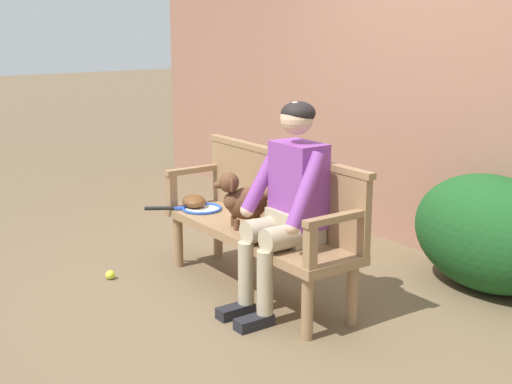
# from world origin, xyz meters

# --- Properties ---
(ground_plane) EXTENTS (40.00, 40.00, 0.00)m
(ground_plane) POSITION_xyz_m (0.00, 0.00, 0.00)
(ground_plane) COLOR brown
(brick_garden_fence) EXTENTS (8.00, 0.30, 2.27)m
(brick_garden_fence) POSITION_xyz_m (0.00, 1.72, 1.14)
(brick_garden_fence) COLOR #936651
(brick_garden_fence) RESTS_ON ground
(hedge_bush_far_right) EXTENTS (1.15, 0.73, 0.79)m
(hedge_bush_far_right) POSITION_xyz_m (0.86, 1.31, 0.40)
(hedge_bush_far_right) COLOR #194C1E
(hedge_bush_far_right) RESTS_ON ground
(garden_bench) EXTENTS (1.66, 0.47, 0.45)m
(garden_bench) POSITION_xyz_m (0.00, 0.00, 0.39)
(garden_bench) COLOR #93704C
(garden_bench) RESTS_ON ground
(bench_backrest) EXTENTS (1.70, 0.06, 0.50)m
(bench_backrest) POSITION_xyz_m (0.00, 0.20, 0.70)
(bench_backrest) COLOR #93704C
(bench_backrest) RESTS_ON garden_bench
(bench_armrest_left_end) EXTENTS (0.06, 0.47, 0.28)m
(bench_armrest_left_end) POSITION_xyz_m (-0.79, -0.08, 0.65)
(bench_armrest_left_end) COLOR #93704C
(bench_armrest_left_end) RESTS_ON garden_bench
(bench_armrest_right_end) EXTENTS (0.06, 0.47, 0.28)m
(bench_armrest_right_end) POSITION_xyz_m (0.79, -0.08, 0.65)
(bench_armrest_right_end) COLOR #93704C
(bench_armrest_right_end) RESTS_ON garden_bench
(person_seated) EXTENTS (0.56, 0.63, 1.32)m
(person_seated) POSITION_xyz_m (0.35, -0.01, 0.72)
(person_seated) COLOR black
(person_seated) RESTS_ON ground
(dog_on_bench) EXTENTS (0.27, 0.38, 0.38)m
(dog_on_bench) POSITION_xyz_m (-0.08, -0.06, 0.64)
(dog_on_bench) COLOR brown
(dog_on_bench) RESTS_ON garden_bench
(tennis_racket) EXTENTS (0.44, 0.56, 0.03)m
(tennis_racket) POSITION_xyz_m (-0.63, -0.07, 0.46)
(tennis_racket) COLOR blue
(tennis_racket) RESTS_ON garden_bench
(baseball_glove) EXTENTS (0.26, 0.22, 0.09)m
(baseball_glove) POSITION_xyz_m (-0.71, -0.06, 0.49)
(baseball_glove) COLOR brown
(baseball_glove) RESTS_ON garden_bench
(tennis_ball) EXTENTS (0.07, 0.07, 0.07)m
(tennis_ball) POSITION_xyz_m (-0.79, -0.71, 0.03)
(tennis_ball) COLOR #CCDB33
(tennis_ball) RESTS_ON ground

